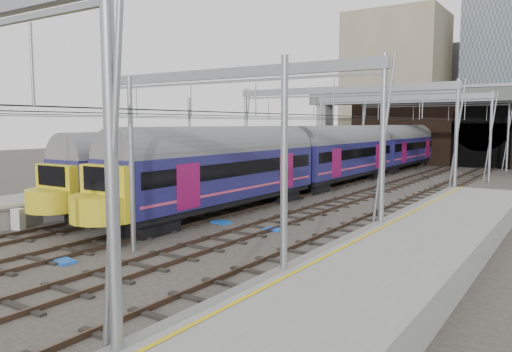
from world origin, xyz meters
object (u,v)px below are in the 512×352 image
Objects in this scene: train_second at (294,155)px; relay_cabinet at (18,219)px; train_main at (378,150)px; signal_near_left at (116,176)px.

relay_cabinet is (-1.80, -24.45, -1.93)m from train_second.
train_main is 65.75× the size of relay_cabinet.
signal_near_left is at bearing -5.11° from relay_cabinet.
train_main is 1.43× the size of train_second.
relay_cabinet is at bearing -99.60° from train_main.
signal_near_left is (-0.04, -33.11, 0.30)m from train_main.
train_main is 10.64m from train_second.
relay_cabinet is at bearing -94.21° from train_second.
train_second is 10.51× the size of signal_near_left.
signal_near_left is at bearing -90.07° from train_main.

